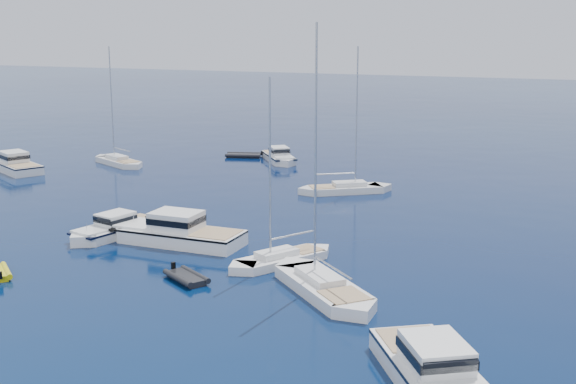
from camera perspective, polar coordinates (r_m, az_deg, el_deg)
name	(u,v)px	position (r m, az deg, el deg)	size (l,w,h in m)	color
ground	(107,320)	(41.69, -13.44, -9.32)	(400.00, 400.00, 0.00)	#07234A
motor_cruiser_left	(114,236)	(57.53, -12.88, -3.22)	(2.56, 8.36, 2.19)	white
motor_cruiser_centre	(174,243)	(54.93, -8.52, -3.78)	(3.43, 11.20, 2.94)	white
motor_cruiser_far_l	(14,170)	(86.31, -19.85, 1.53)	(3.11, 10.15, 2.66)	silver
motor_cruiser_horizon	(280,162)	(86.45, -0.64, 2.29)	(2.51, 8.21, 2.16)	silver
sailboat_fore	(281,263)	(49.72, -0.52, -5.38)	(2.22, 8.55, 12.58)	white
sailboat_mid_r	(323,293)	(44.50, 2.62, -7.57)	(2.82, 10.85, 15.95)	silver
sailboat_centre	(345,192)	(70.66, 4.33, -0.04)	(2.45, 9.43, 13.86)	silver
sailboat_far_l	(119,164)	(86.79, -12.59, 2.03)	(2.37, 9.13, 13.42)	silver
tender_grey_near	(187,281)	(46.87, -7.62, -6.62)	(1.88, 3.38, 0.95)	black
tender_grey_far	(244,157)	(89.64, -3.35, 2.64)	(2.32, 4.35, 0.95)	black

